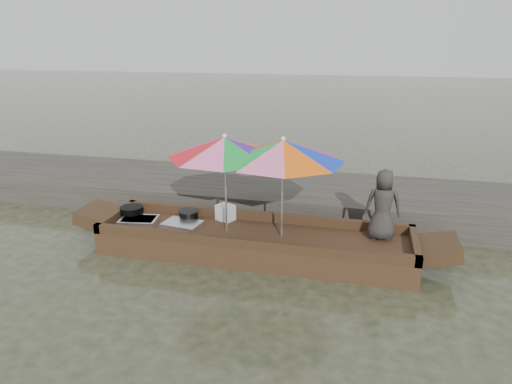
% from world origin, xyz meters
% --- Properties ---
extents(water, '(80.00, 80.00, 0.00)m').
position_xyz_m(water, '(0.00, 0.00, 0.00)').
color(water, '#292E1C').
rests_on(water, ground).
extents(dock, '(22.00, 2.20, 0.50)m').
position_xyz_m(dock, '(0.00, 2.20, 0.25)').
color(dock, '#2D2B26').
rests_on(dock, ground).
extents(boat_hull, '(4.85, 1.20, 0.35)m').
position_xyz_m(boat_hull, '(0.00, 0.00, 0.17)').
color(boat_hull, black).
rests_on(boat_hull, water).
extents(cooking_pot, '(0.38, 0.38, 0.20)m').
position_xyz_m(cooking_pot, '(-2.18, 0.15, 0.45)').
color(cooking_pot, black).
rests_on(cooking_pot, boat_hull).
extents(tray_crayfish, '(0.65, 0.50, 0.09)m').
position_xyz_m(tray_crayfish, '(-1.94, -0.05, 0.39)').
color(tray_crayfish, silver).
rests_on(tray_crayfish, boat_hull).
extents(tray_scallop, '(0.65, 0.49, 0.06)m').
position_xyz_m(tray_scallop, '(-1.21, 0.03, 0.38)').
color(tray_scallop, silver).
rests_on(tray_scallop, boat_hull).
extents(charcoal_grill, '(0.31, 0.31, 0.15)m').
position_xyz_m(charcoal_grill, '(-1.22, 0.32, 0.42)').
color(charcoal_grill, black).
rests_on(charcoal_grill, boat_hull).
extents(supply_bag, '(0.35, 0.32, 0.26)m').
position_xyz_m(supply_bag, '(-0.61, 0.45, 0.48)').
color(supply_bag, silver).
rests_on(supply_bag, boat_hull).
extents(vendor, '(0.55, 0.37, 1.09)m').
position_xyz_m(vendor, '(1.90, 0.28, 0.89)').
color(vendor, '#2E2A27').
rests_on(vendor, boat_hull).
extents(umbrella_bow, '(2.15, 2.15, 1.55)m').
position_xyz_m(umbrella_bow, '(-0.45, 0.00, 1.12)').
color(umbrella_bow, '#FF5E0C').
rests_on(umbrella_bow, boat_hull).
extents(umbrella_stern, '(2.16, 2.16, 1.55)m').
position_xyz_m(umbrella_stern, '(0.43, 0.00, 1.12)').
color(umbrella_stern, '#E51474').
rests_on(umbrella_stern, boat_hull).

